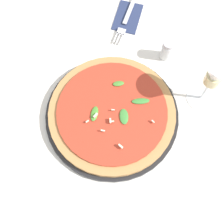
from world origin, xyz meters
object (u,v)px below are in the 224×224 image
at_px(wine_glass, 215,75).
at_px(shaker_pepper, 167,50).
at_px(pizza_arugula_main, 112,114).
at_px(fork, 127,17).

xyz_separation_m(wine_glass, shaker_pepper, (-0.09, -0.13, -0.09)).
bearing_deg(wine_glass, pizza_arugula_main, -56.89).
bearing_deg(wine_glass, shaker_pepper, -125.04).
distance_m(pizza_arugula_main, fork, 0.32).
bearing_deg(fork, wine_glass, 56.00).
distance_m(fork, shaker_pepper, 0.17).
bearing_deg(fork, shaker_pepper, 58.33).
height_order(pizza_arugula_main, wine_glass, wine_glass).
relative_size(fork, shaker_pepper, 2.87).
bearing_deg(pizza_arugula_main, fork, -167.54).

